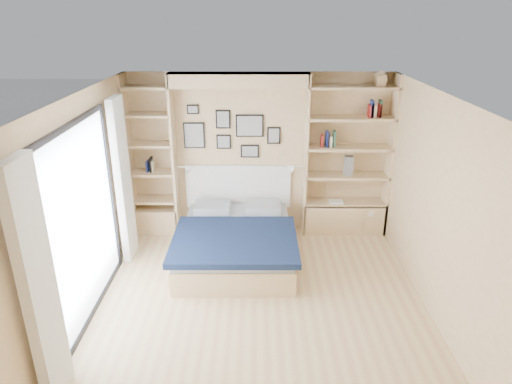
{
  "coord_description": "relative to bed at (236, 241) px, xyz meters",
  "views": [
    {
      "loc": [
        -0.04,
        -4.56,
        3.33
      ],
      "look_at": [
        -0.05,
        0.9,
        1.15
      ],
      "focal_mm": 32.0,
      "sensor_mm": 36.0,
      "label": 1
    }
  ],
  "objects": [
    {
      "name": "ground",
      "position": [
        0.34,
        -1.2,
        -0.27
      ],
      "size": [
        4.5,
        4.5,
        0.0
      ],
      "primitive_type": "plane",
      "color": "#D8BD82",
      "rests_on": "ground"
    },
    {
      "name": "room_shell",
      "position": [
        -0.05,
        0.32,
        0.81
      ],
      "size": [
        4.5,
        4.5,
        4.5
      ],
      "color": "beige",
      "rests_on": "ground"
    },
    {
      "name": "bed",
      "position": [
        0.0,
        0.0,
        0.0
      ],
      "size": [
        1.66,
        2.07,
        1.07
      ],
      "color": "beige",
      "rests_on": "ground"
    },
    {
      "name": "photo_gallery",
      "position": [
        -0.12,
        1.02,
        1.33
      ],
      "size": [
        1.48,
        0.02,
        0.82
      ],
      "color": "black",
      "rests_on": "ground"
    },
    {
      "name": "reading_lamps",
      "position": [
        0.04,
        0.8,
        0.83
      ],
      "size": [
        1.92,
        0.12,
        0.15
      ],
      "color": "silver",
      "rests_on": "ground"
    },
    {
      "name": "shelf_decor",
      "position": [
        1.47,
        0.87,
        1.43
      ],
      "size": [
        3.55,
        0.23,
        2.03
      ],
      "color": "#A51E1E",
      "rests_on": "ground"
    }
  ]
}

